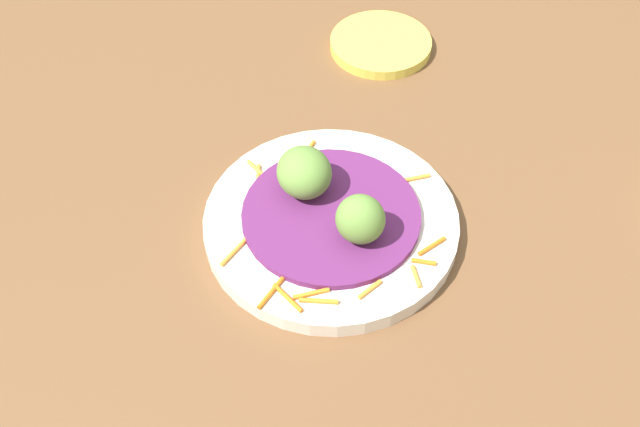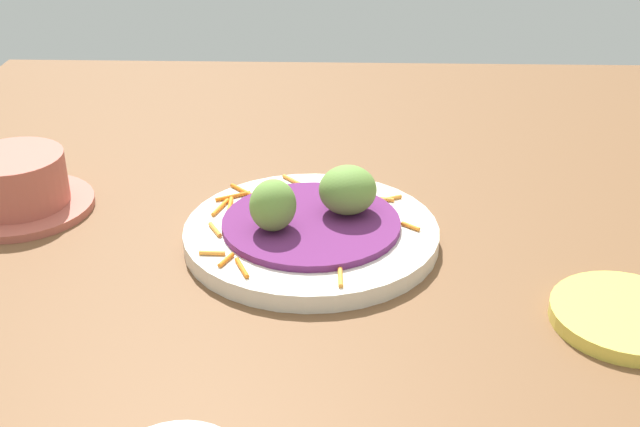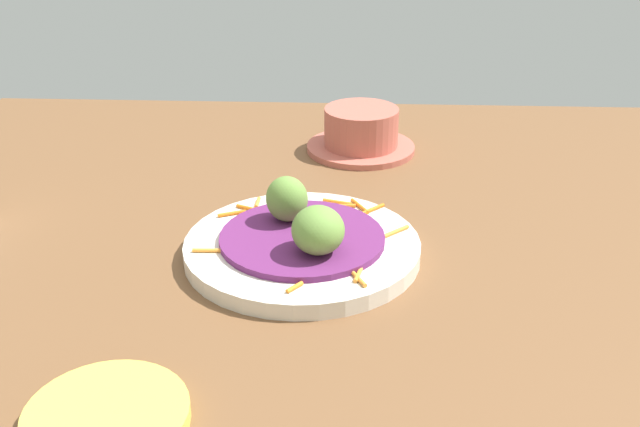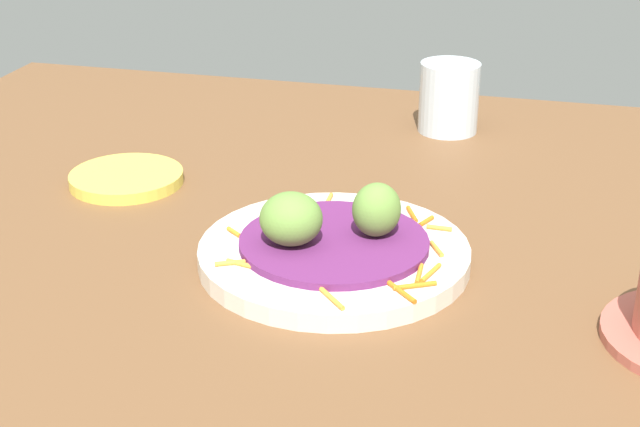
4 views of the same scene
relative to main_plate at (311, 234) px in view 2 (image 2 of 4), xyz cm
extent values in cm
cube|color=brown|center=(-4.70, -2.46, -1.83)|extent=(110.00, 110.00, 2.00)
cylinder|color=silver|center=(0.00, 0.00, 0.00)|extent=(23.59, 23.59, 1.67)
cylinder|color=#60235B|center=(0.00, 0.00, 1.16)|extent=(16.47, 16.47, 0.66)
cylinder|color=orange|center=(7.98, -5.72, 1.03)|extent=(3.35, 2.05, 0.40)
cylinder|color=orange|center=(7.16, -7.00, 1.03)|extent=(2.83, 2.86, 0.40)
cylinder|color=orange|center=(8.36, 5.48, 1.03)|extent=(2.27, 0.46, 0.40)
cylinder|color=orange|center=(-9.14, 0.04, 1.03)|extent=(1.75, 1.52, 0.40)
cylinder|color=orange|center=(-2.77, 8.95, 1.03)|extent=(0.50, 3.00, 0.40)
cylinder|color=orange|center=(-7.32, -5.58, 1.03)|extent=(2.81, 1.66, 0.40)
cylinder|color=orange|center=(-6.69, -5.59, 1.03)|extent=(2.48, 0.92, 0.40)
cylinder|color=orange|center=(5.49, 7.86, 1.03)|extent=(1.58, 2.96, 0.40)
cylinder|color=orange|center=(8.88, -3.26, 1.03)|extent=(1.37, 3.27, 0.40)
cylinder|color=orange|center=(7.00, 6.62, 1.03)|extent=(1.24, 2.14, 0.40)
cylinder|color=orange|center=(8.01, -3.70, 1.03)|extent=(0.52, 3.17, 0.40)
cylinder|color=orange|center=(8.73, 1.23, 1.03)|extent=(1.57, 2.44, 0.40)
cylinder|color=orange|center=(2.12, -9.37, 1.03)|extent=(2.66, 2.85, 0.40)
ellipsoid|color=olive|center=(3.32, 1.75, 3.87)|extent=(5.75, 5.85, 4.75)
ellipsoid|color=olive|center=(-3.32, -1.75, 3.79)|extent=(6.10, 5.82, 4.60)
cylinder|color=#E0CC4C|center=(-25.28, 12.16, -0.23)|extent=(11.79, 11.79, 1.21)
cylinder|color=#B75B4C|center=(29.49, -5.85, -0.43)|extent=(14.49, 14.49, 0.80)
cylinder|color=#B75B4C|center=(29.49, -5.85, 2.51)|extent=(9.86, 9.86, 5.10)
camera|label=1|loc=(43.88, -11.36, 54.10)|focal=42.72mm
camera|label=2|loc=(-2.86, 65.48, 36.07)|focal=45.28mm
camera|label=3|loc=(-66.81, -5.00, 36.36)|focal=42.79mm
camera|label=4|loc=(17.24, -71.50, 37.10)|focal=53.26mm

